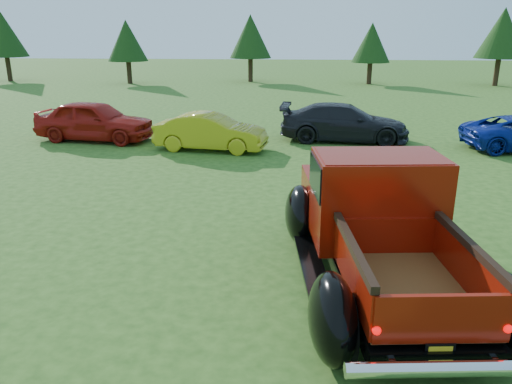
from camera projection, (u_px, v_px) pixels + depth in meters
name	position (u px, v px, depth m)	size (l,w,h in m)	color
ground	(267.00, 251.00, 9.47)	(120.00, 120.00, 0.00)	#284C15
tree_far_west	(4.00, 35.00, 38.36)	(3.33, 3.33, 5.20)	#332114
tree_west	(127.00, 41.00, 36.82)	(2.94, 2.94, 4.60)	#332114
tree_mid_left	(250.00, 37.00, 37.97)	(3.20, 3.20, 5.00)	#332114
tree_mid_right	(371.00, 43.00, 36.51)	(2.82, 2.82, 4.40)	#332114
tree_east	(502.00, 33.00, 35.17)	(3.46, 3.46, 5.40)	#332114
pickup_truck	(375.00, 220.00, 8.26)	(3.15, 5.88, 2.11)	black
show_car_red	(95.00, 121.00, 18.54)	(1.76, 4.37, 1.49)	#9E160E
show_car_yellow	(211.00, 132.00, 17.09)	(1.33, 3.81, 1.26)	#B0A517
show_car_grey	(344.00, 122.00, 18.50)	(1.92, 4.72, 1.37)	black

